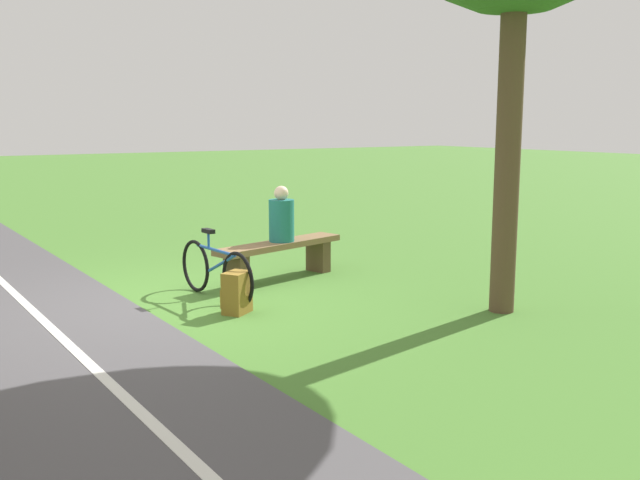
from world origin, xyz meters
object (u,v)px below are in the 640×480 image
(bench, at_px, (280,253))
(bicycle, at_px, (216,271))
(backpack, at_px, (236,293))
(person_seated, at_px, (281,218))

(bench, height_order, bicycle, bicycle)
(bicycle, xyz_separation_m, backpack, (0.07, 0.70, -0.12))
(person_seated, bearing_deg, backpack, 29.82)
(bench, distance_m, bicycle, 1.30)
(backpack, bearing_deg, bench, -135.34)
(person_seated, distance_m, backpack, 1.89)
(bench, bearing_deg, bicycle, 10.27)
(bench, height_order, backpack, bench)
(bench, relative_size, backpack, 4.37)
(person_seated, bearing_deg, bicycle, 9.94)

